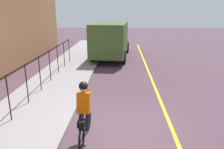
# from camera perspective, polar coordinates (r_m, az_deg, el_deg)

# --- Properties ---
(ground_plane) EXTENTS (80.00, 80.00, 0.00)m
(ground_plane) POSITION_cam_1_polar(r_m,az_deg,el_deg) (7.47, 2.85, -14.05)
(ground_plane) COLOR #4D3641
(lane_line_centre) EXTENTS (36.00, 0.12, 0.01)m
(lane_line_centre) POSITION_cam_1_polar(r_m,az_deg,el_deg) (7.65, 15.28, -13.85)
(lane_line_centre) COLOR yellow
(lane_line_centre) RESTS_ON ground
(sidewalk) EXTENTS (40.00, 3.20, 0.15)m
(sidewalk) POSITION_cam_1_polar(r_m,az_deg,el_deg) (8.15, -22.40, -12.03)
(sidewalk) COLOR gray
(sidewalk) RESTS_ON ground
(iron_fence) EXTENTS (16.07, 0.04, 1.60)m
(iron_fence) POSITION_cam_1_polar(r_m,az_deg,el_deg) (8.69, -22.98, -1.60)
(iron_fence) COLOR black
(iron_fence) RESTS_ON sidewalk
(cyclist_lead) EXTENTS (1.71, 0.37, 1.83)m
(cyclist_lead) POSITION_cam_1_polar(r_m,az_deg,el_deg) (6.63, -7.13, -9.42)
(cyclist_lead) COLOR black
(cyclist_lead) RESTS_ON ground
(box_truck_background) EXTENTS (6.86, 2.93, 2.78)m
(box_truck_background) POSITION_cam_1_polar(r_m,az_deg,el_deg) (17.70, -0.20, 9.21)
(box_truck_background) COLOR #3E5726
(box_truck_background) RESTS_ON ground
(traffic_cone_near) EXTENTS (0.36, 0.36, 0.62)m
(traffic_cone_near) POSITION_cam_1_polar(r_m,az_deg,el_deg) (10.16, -6.47, -3.67)
(traffic_cone_near) COLOR #EC5700
(traffic_cone_near) RESTS_ON ground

